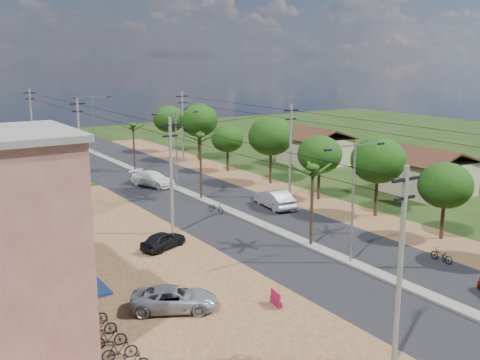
% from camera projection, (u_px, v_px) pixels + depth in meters
% --- Properties ---
extents(ground, '(160.00, 160.00, 0.00)m').
position_uv_depth(ground, '(350.00, 264.00, 36.99)').
color(ground, black).
rests_on(ground, ground).
extents(road, '(12.00, 110.00, 0.04)m').
position_uv_depth(road, '(229.00, 211.00, 49.23)').
color(road, black).
rests_on(road, ground).
extents(median, '(1.00, 90.00, 0.18)m').
position_uv_depth(median, '(212.00, 203.00, 51.67)').
color(median, '#605E56').
rests_on(median, ground).
extents(dirt_lot_west, '(18.00, 46.00, 0.04)m').
position_uv_depth(dirt_lot_west, '(88.00, 272.00, 35.50)').
color(dirt_lot_west, '#54391D').
rests_on(dirt_lot_west, ground).
extents(dirt_shoulder_east, '(5.00, 90.00, 0.03)m').
position_uv_depth(dirt_shoulder_east, '(304.00, 198.00, 53.78)').
color(dirt_shoulder_east, '#54391D').
rests_on(dirt_shoulder_east, ground).
extents(house_east_near, '(7.60, 7.50, 4.60)m').
position_uv_depth(house_east_near, '(428.00, 170.00, 55.32)').
color(house_east_near, tan).
rests_on(house_east_near, ground).
extents(house_east_far, '(7.60, 7.50, 4.60)m').
position_uv_depth(house_east_far, '(315.00, 145.00, 70.55)').
color(house_east_far, tan).
rests_on(house_east_far, ground).
extents(tree_east_b, '(4.00, 4.00, 5.83)m').
position_uv_depth(tree_east_b, '(445.00, 185.00, 41.06)').
color(tree_east_b, black).
rests_on(tree_east_b, ground).
extents(tree_east_c, '(4.60, 4.60, 6.83)m').
position_uv_depth(tree_east_c, '(378.00, 160.00, 46.83)').
color(tree_east_c, black).
rests_on(tree_east_c, ground).
extents(tree_east_d, '(4.20, 4.20, 6.13)m').
position_uv_depth(tree_east_d, '(320.00, 154.00, 52.50)').
color(tree_east_d, black).
rests_on(tree_east_d, ground).
extents(tree_east_e, '(4.80, 4.80, 7.14)m').
position_uv_depth(tree_east_e, '(271.00, 136.00, 58.97)').
color(tree_east_e, black).
rests_on(tree_east_e, ground).
extents(tree_east_f, '(3.80, 3.80, 5.52)m').
position_uv_depth(tree_east_f, '(227.00, 139.00, 65.56)').
color(tree_east_f, black).
rests_on(tree_east_f, ground).
extents(tree_east_g, '(5.00, 5.00, 7.38)m').
position_uv_depth(tree_east_g, '(198.00, 120.00, 72.11)').
color(tree_east_g, black).
rests_on(tree_east_g, ground).
extents(tree_east_h, '(4.40, 4.40, 6.52)m').
position_uv_depth(tree_east_h, '(169.00, 119.00, 78.62)').
color(tree_east_h, black).
rests_on(tree_east_h, ground).
extents(palm_median_near, '(2.00, 2.00, 6.15)m').
position_uv_depth(palm_median_near, '(313.00, 171.00, 39.05)').
color(palm_median_near, black).
rests_on(palm_median_near, ground).
extents(palm_median_mid, '(2.00, 2.00, 6.55)m').
position_uv_depth(palm_median_mid, '(200.00, 138.00, 52.03)').
color(palm_median_mid, black).
rests_on(palm_median_mid, ground).
extents(palm_median_far, '(2.00, 2.00, 5.85)m').
position_uv_depth(palm_median_far, '(133.00, 127.00, 65.24)').
color(palm_median_far, black).
rests_on(palm_median_far, ground).
extents(streetlight_near, '(5.10, 0.18, 8.00)m').
position_uv_depth(streetlight_near, '(353.00, 193.00, 35.94)').
color(streetlight_near, gray).
rests_on(streetlight_near, ground).
extents(streetlight_mid, '(5.10, 0.18, 8.00)m').
position_uv_depth(streetlight_mid, '(176.00, 143.00, 56.36)').
color(streetlight_mid, gray).
rests_on(streetlight_mid, ground).
extents(streetlight_far, '(5.10, 0.18, 8.00)m').
position_uv_depth(streetlight_far, '(93.00, 120.00, 76.77)').
color(streetlight_far, gray).
rests_on(streetlight_far, ground).
extents(utility_pole_w_a, '(1.60, 0.24, 9.00)m').
position_uv_depth(utility_pole_w_a, '(400.00, 262.00, 24.04)').
color(utility_pole_w_a, '#605E56').
rests_on(utility_pole_w_a, ground).
extents(utility_pole_w_b, '(1.60, 0.24, 9.00)m').
position_uv_depth(utility_pole_w_b, '(171.00, 174.00, 42.01)').
color(utility_pole_w_b, '#605E56').
rests_on(utility_pole_w_b, ground).
extents(utility_pole_w_c, '(1.60, 0.24, 9.00)m').
position_uv_depth(utility_pole_w_c, '(79.00, 138.00, 59.97)').
color(utility_pole_w_c, '#605E56').
rests_on(utility_pole_w_c, ground).
extents(utility_pole_w_d, '(1.60, 0.24, 9.00)m').
position_uv_depth(utility_pole_w_d, '(32.00, 120.00, 77.12)').
color(utility_pole_w_d, '#605E56').
rests_on(utility_pole_w_d, ground).
extents(utility_pole_e_b, '(1.60, 0.24, 9.00)m').
position_uv_depth(utility_pole_e_b, '(290.00, 149.00, 53.02)').
color(utility_pole_e_b, '#605E56').
rests_on(utility_pole_e_b, ground).
extents(utility_pole_e_c, '(1.60, 0.24, 9.00)m').
position_uv_depth(utility_pole_e_c, '(183.00, 125.00, 70.99)').
color(utility_pole_e_c, '#605E56').
rests_on(utility_pole_e_c, ground).
extents(car_silver_mid, '(2.39, 5.14, 1.63)m').
position_uv_depth(car_silver_mid, '(274.00, 199.00, 50.28)').
color(car_silver_mid, '#93969B').
rests_on(car_silver_mid, ground).
extents(car_white_far, '(3.94, 5.62, 1.51)m').
position_uv_depth(car_white_far, '(153.00, 179.00, 58.57)').
color(car_white_far, silver).
rests_on(car_white_far, ground).
extents(car_parked_silver, '(5.07, 4.13, 1.28)m').
position_uv_depth(car_parked_silver, '(174.00, 299.00, 30.07)').
color(car_parked_silver, '#93969B').
rests_on(car_parked_silver, ground).
extents(car_parked_dark, '(3.93, 2.74, 1.24)m').
position_uv_depth(car_parked_dark, '(163.00, 241.00, 39.65)').
color(car_parked_dark, black).
rests_on(car_parked_dark, ground).
extents(moto_rider_east, '(0.65, 1.75, 0.91)m').
position_uv_depth(moto_rider_east, '(441.00, 256.00, 37.09)').
color(moto_rider_east, black).
rests_on(moto_rider_east, ground).
extents(moto_rider_west_a, '(1.01, 1.89, 0.94)m').
position_uv_depth(moto_rider_west_a, '(216.00, 208.00, 48.67)').
color(moto_rider_west_a, black).
rests_on(moto_rider_west_a, ground).
extents(moto_rider_west_b, '(0.60, 1.60, 0.94)m').
position_uv_depth(moto_rider_west_b, '(132.00, 177.00, 60.84)').
color(moto_rider_west_b, black).
rests_on(moto_rider_west_b, ground).
extents(roadside_sign, '(0.28, 1.08, 0.90)m').
position_uv_depth(roadside_sign, '(276.00, 299.00, 30.57)').
color(roadside_sign, '#9A0E42').
rests_on(roadside_sign, ground).
extents(parked_scooter_row, '(1.72, 8.51, 1.00)m').
position_uv_depth(parked_scooter_row, '(109.00, 338.00, 26.23)').
color(parked_scooter_row, black).
rests_on(parked_scooter_row, ground).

